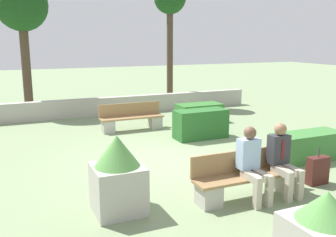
% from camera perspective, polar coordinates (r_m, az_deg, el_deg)
% --- Properties ---
extents(ground_plane, '(60.00, 60.00, 0.00)m').
position_cam_1_polar(ground_plane, '(8.93, 0.61, -6.33)').
color(ground_plane, gray).
extents(perimeter_wall, '(11.84, 0.30, 0.67)m').
position_cam_1_polar(perimeter_wall, '(14.30, -9.15, 1.88)').
color(perimeter_wall, '#ADA89E').
rests_on(perimeter_wall, ground_plane).
extents(bench_front, '(2.11, 0.49, 0.83)m').
position_cam_1_polar(bench_front, '(6.98, 12.00, -9.10)').
color(bench_front, '#937047').
rests_on(bench_front, ground_plane).
extents(bench_left_side, '(2.01, 0.49, 0.83)m').
position_cam_1_polar(bench_left_side, '(11.82, -5.56, -0.19)').
color(bench_left_side, '#937047').
rests_on(bench_left_side, ground_plane).
extents(person_seated_man, '(0.38, 0.63, 1.32)m').
position_cam_1_polar(person_seated_man, '(7.13, 17.06, -5.51)').
color(person_seated_man, '#B2A893').
rests_on(person_seated_man, ground_plane).
extents(person_seated_woman, '(0.38, 0.63, 1.32)m').
position_cam_1_polar(person_seated_woman, '(6.73, 12.71, -6.34)').
color(person_seated_woman, '#B2A893').
rests_on(person_seated_woman, ground_plane).
extents(hedge_block_near_left, '(1.76, 0.68, 0.66)m').
position_cam_1_polar(hedge_block_near_left, '(9.45, 20.46, -3.99)').
color(hedge_block_near_left, '#3D7A38').
rests_on(hedge_block_near_left, ground_plane).
extents(hedge_block_near_right, '(1.53, 0.79, 0.63)m').
position_cam_1_polar(hedge_block_near_right, '(12.98, 4.78, 0.87)').
color(hedge_block_near_right, '#33702D').
rests_on(hedge_block_near_right, ground_plane).
extents(hedge_block_mid_left, '(1.52, 0.64, 0.83)m').
position_cam_1_polar(hedge_block_mid_left, '(10.81, 5.01, -0.84)').
color(hedge_block_mid_left, '#286028').
rests_on(hedge_block_mid_left, ground_plane).
extents(planter_corner_left, '(0.88, 0.88, 0.99)m').
position_cam_1_polar(planter_corner_left, '(5.25, 22.74, -15.58)').
color(planter_corner_left, '#ADA89E').
rests_on(planter_corner_left, ground_plane).
extents(planter_corner_right, '(0.81, 0.81, 1.30)m').
position_cam_1_polar(planter_corner_right, '(6.23, -7.66, -8.61)').
color(planter_corner_right, '#ADA89E').
rests_on(planter_corner_right, ground_plane).
extents(suitcase, '(0.44, 0.19, 0.76)m').
position_cam_1_polar(suitcase, '(7.98, 21.82, -7.37)').
color(suitcase, '#471E19').
rests_on(suitcase, ground_plane).
extents(tree_leftmost, '(1.94, 1.94, 5.03)m').
position_cam_1_polar(tree_leftmost, '(15.46, -21.41, 15.39)').
color(tree_leftmost, '#473828').
rests_on(tree_leftmost, ground_plane).
extents(tree_center_left, '(1.33, 1.33, 5.14)m').
position_cam_1_polar(tree_center_left, '(16.06, 0.29, 17.00)').
color(tree_center_left, '#473828').
rests_on(tree_center_left, ground_plane).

